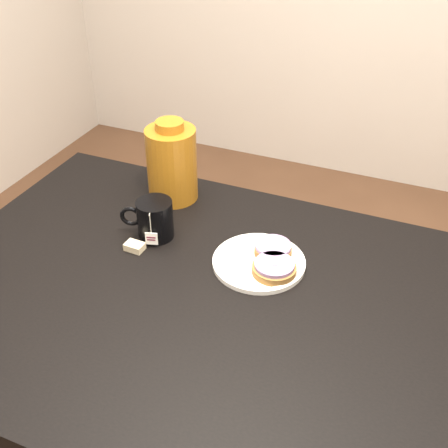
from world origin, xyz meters
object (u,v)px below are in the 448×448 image
object	(u,v)px
table	(229,329)
bagel_front	(274,268)
plate	(259,262)
bagel_back	(273,249)
mug	(154,219)
teabag_pouch	(135,247)
bagel_package	(172,163)

from	to	relation	value
table	bagel_front	size ratio (longest dim) A/B	9.93
plate	bagel_back	world-z (taller)	bagel_back
plate	mug	world-z (taller)	mug
bagel_back	bagel_front	bearing A→B (deg)	-69.17
table	plate	bearing A→B (deg)	83.88
teabag_pouch	bagel_package	world-z (taller)	bagel_package
table	plate	distance (m)	0.17
mug	bagel_front	bearing A→B (deg)	-23.12
bagel_back	teabag_pouch	world-z (taller)	bagel_back
bagel_front	teabag_pouch	bearing A→B (deg)	-174.19
bagel_front	bagel_back	bearing A→B (deg)	110.83
bagel_front	mug	size ratio (longest dim) A/B	1.00
bagel_front	teabag_pouch	size ratio (longest dim) A/B	3.13
bagel_back	table	bearing A→B (deg)	-101.57
table	teabag_pouch	bearing A→B (deg)	163.74
bagel_front	bagel_package	bearing A→B (deg)	149.18
bagel_back	teabag_pouch	size ratio (longest dim) A/B	2.19
plate	teabag_pouch	size ratio (longest dim) A/B	4.79
bagel_front	teabag_pouch	xyz separation A→B (m)	(-0.34, -0.03, -0.02)
table	bagel_front	world-z (taller)	bagel_front
teabag_pouch	table	bearing A→B (deg)	-16.26
plate	bagel_front	size ratio (longest dim) A/B	1.53
teabag_pouch	bagel_package	size ratio (longest dim) A/B	0.20
mug	bagel_back	bearing A→B (deg)	-11.30
mug	bagel_package	size ratio (longest dim) A/B	0.63
table	bagel_back	world-z (taller)	bagel_back
bagel_back	mug	world-z (taller)	mug
bagel_back	mug	xyz separation A→B (m)	(-0.30, -0.03, 0.03)
bagel_back	teabag_pouch	distance (m)	0.33
mug	teabag_pouch	bearing A→B (deg)	-121.68
bagel_package	bagel_front	bearing A→B (deg)	-30.82
table	bagel_back	distance (m)	0.21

